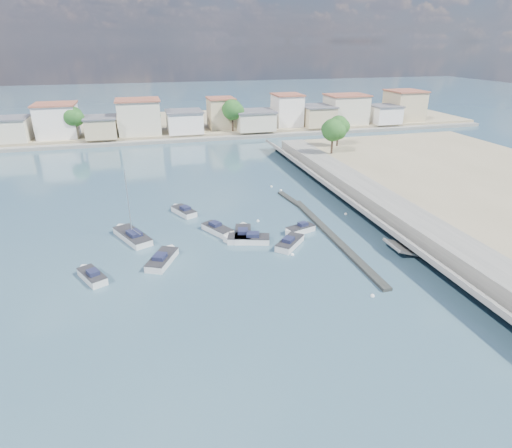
{
  "coord_description": "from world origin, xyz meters",
  "views": [
    {
      "loc": [
        -14.86,
        -34.42,
        22.67
      ],
      "look_at": [
        -1.99,
        13.58,
        1.4
      ],
      "focal_mm": 30.0,
      "sensor_mm": 36.0,
      "label": 1
    }
  ],
  "objects_px": {
    "motorboat_h": "(291,242)",
    "sailboat": "(131,235)",
    "motorboat_f": "(183,211)",
    "motorboat_b": "(243,234)",
    "motorboat_d": "(299,230)",
    "motorboat_g": "(219,230)",
    "motorboat_c": "(246,239)",
    "motorboat_e": "(163,259)",
    "motorboat_a": "(91,276)"
  },
  "relations": [
    {
      "from": "motorboat_c",
      "to": "motorboat_f",
      "type": "distance_m",
      "value": 13.22
    },
    {
      "from": "motorboat_e",
      "to": "motorboat_g",
      "type": "xyz_separation_m",
      "value": [
        7.41,
        6.1,
        0.0
      ]
    },
    {
      "from": "motorboat_d",
      "to": "motorboat_h",
      "type": "bearing_deg",
      "value": -125.01
    },
    {
      "from": "sailboat",
      "to": "motorboat_h",
      "type": "bearing_deg",
      "value": -20.61
    },
    {
      "from": "motorboat_b",
      "to": "motorboat_c",
      "type": "relative_size",
      "value": 0.97
    },
    {
      "from": "motorboat_d",
      "to": "motorboat_f",
      "type": "height_order",
      "value": "same"
    },
    {
      "from": "motorboat_g",
      "to": "motorboat_f",
      "type": "bearing_deg",
      "value": 114.94
    },
    {
      "from": "motorboat_d",
      "to": "sailboat",
      "type": "height_order",
      "value": "sailboat"
    },
    {
      "from": "motorboat_f",
      "to": "motorboat_g",
      "type": "xyz_separation_m",
      "value": [
        3.7,
        -7.96,
        0.0
      ]
    },
    {
      "from": "motorboat_d",
      "to": "motorboat_e",
      "type": "distance_m",
      "value": 17.77
    },
    {
      "from": "motorboat_b",
      "to": "motorboat_h",
      "type": "bearing_deg",
      "value": -38.88
    },
    {
      "from": "motorboat_d",
      "to": "motorboat_g",
      "type": "bearing_deg",
      "value": 165.7
    },
    {
      "from": "motorboat_c",
      "to": "motorboat_e",
      "type": "height_order",
      "value": "same"
    },
    {
      "from": "motorboat_b",
      "to": "motorboat_g",
      "type": "relative_size",
      "value": 1.11
    },
    {
      "from": "motorboat_f",
      "to": "motorboat_e",
      "type": "bearing_deg",
      "value": -104.77
    },
    {
      "from": "motorboat_d",
      "to": "motorboat_g",
      "type": "relative_size",
      "value": 0.86
    },
    {
      "from": "motorboat_g",
      "to": "sailboat",
      "type": "bearing_deg",
      "value": 173.77
    },
    {
      "from": "motorboat_c",
      "to": "motorboat_b",
      "type": "bearing_deg",
      "value": 90.45
    },
    {
      "from": "motorboat_a",
      "to": "motorboat_d",
      "type": "relative_size",
      "value": 1.04
    },
    {
      "from": "motorboat_d",
      "to": "motorboat_f",
      "type": "relative_size",
      "value": 0.89
    },
    {
      "from": "motorboat_d",
      "to": "motorboat_e",
      "type": "bearing_deg",
      "value": -168.48
    },
    {
      "from": "motorboat_f",
      "to": "motorboat_h",
      "type": "height_order",
      "value": "same"
    },
    {
      "from": "motorboat_h",
      "to": "motorboat_b",
      "type": "bearing_deg",
      "value": 141.12
    },
    {
      "from": "motorboat_b",
      "to": "motorboat_d",
      "type": "xyz_separation_m",
      "value": [
        7.23,
        -0.75,
        -0.0
      ]
    },
    {
      "from": "motorboat_e",
      "to": "motorboat_g",
      "type": "relative_size",
      "value": 1.11
    },
    {
      "from": "motorboat_a",
      "to": "motorboat_b",
      "type": "distance_m",
      "value": 18.66
    },
    {
      "from": "motorboat_d",
      "to": "sailboat",
      "type": "xyz_separation_m",
      "value": [
        -20.83,
        3.73,
        0.03
      ]
    },
    {
      "from": "motorboat_a",
      "to": "motorboat_b",
      "type": "relative_size",
      "value": 0.8
    },
    {
      "from": "sailboat",
      "to": "motorboat_d",
      "type": "bearing_deg",
      "value": -10.15
    },
    {
      "from": "motorboat_h",
      "to": "sailboat",
      "type": "bearing_deg",
      "value": 159.39
    },
    {
      "from": "motorboat_b",
      "to": "motorboat_e",
      "type": "distance_m",
      "value": 11.05
    },
    {
      "from": "sailboat",
      "to": "motorboat_c",
      "type": "bearing_deg",
      "value": -19.22
    },
    {
      "from": "motorboat_c",
      "to": "motorboat_f",
      "type": "relative_size",
      "value": 1.19
    },
    {
      "from": "motorboat_e",
      "to": "motorboat_a",
      "type": "bearing_deg",
      "value": -165.51
    },
    {
      "from": "motorboat_b",
      "to": "motorboat_h",
      "type": "height_order",
      "value": "same"
    },
    {
      "from": "motorboat_d",
      "to": "motorboat_h",
      "type": "xyz_separation_m",
      "value": [
        -2.28,
        -3.25,
        0.0
      ]
    },
    {
      "from": "motorboat_f",
      "to": "sailboat",
      "type": "relative_size",
      "value": 0.53
    },
    {
      "from": "motorboat_e",
      "to": "sailboat",
      "type": "distance_m",
      "value": 8.04
    },
    {
      "from": "motorboat_e",
      "to": "motorboat_h",
      "type": "bearing_deg",
      "value": 1.14
    },
    {
      "from": "motorboat_h",
      "to": "motorboat_c",
      "type": "bearing_deg",
      "value": 155.68
    },
    {
      "from": "motorboat_b",
      "to": "motorboat_c",
      "type": "xyz_separation_m",
      "value": [
        0.01,
        -1.76,
        0.0
      ]
    },
    {
      "from": "motorboat_c",
      "to": "motorboat_f",
      "type": "height_order",
      "value": "same"
    },
    {
      "from": "motorboat_a",
      "to": "motorboat_d",
      "type": "bearing_deg",
      "value": 12.42
    },
    {
      "from": "motorboat_g",
      "to": "motorboat_h",
      "type": "distance_m",
      "value": 9.66
    },
    {
      "from": "motorboat_c",
      "to": "motorboat_h",
      "type": "bearing_deg",
      "value": -24.32
    },
    {
      "from": "motorboat_h",
      "to": "sailboat",
      "type": "xyz_separation_m",
      "value": [
        -18.56,
        6.98,
        0.03
      ]
    },
    {
      "from": "motorboat_h",
      "to": "motorboat_f",
      "type": "bearing_deg",
      "value": 129.73
    },
    {
      "from": "motorboat_a",
      "to": "motorboat_c",
      "type": "xyz_separation_m",
      "value": [
        17.61,
        4.45,
        0.0
      ]
    },
    {
      "from": "motorboat_d",
      "to": "motorboat_f",
      "type": "bearing_deg",
      "value": 142.53
    },
    {
      "from": "motorboat_a",
      "to": "motorboat_d",
      "type": "height_order",
      "value": "same"
    }
  ]
}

